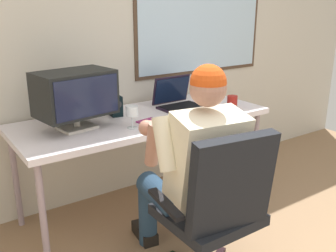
% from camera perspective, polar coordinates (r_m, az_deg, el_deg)
% --- Properties ---
extents(wall_rear, '(5.75, 0.08, 2.63)m').
position_cam_1_polar(wall_rear, '(3.07, -6.78, 13.95)').
color(wall_rear, beige).
rests_on(wall_rear, ground).
extents(desk, '(1.84, 0.73, 0.75)m').
position_cam_1_polar(desk, '(2.78, -3.64, 0.49)').
color(desk, gray).
rests_on(desk, ground).
extents(office_chair, '(0.61, 0.59, 0.94)m').
position_cam_1_polar(office_chair, '(2.05, 7.50, -11.47)').
color(office_chair, black).
rests_on(office_chair, ground).
extents(person_seated, '(0.56, 0.81, 1.24)m').
position_cam_1_polar(person_seated, '(2.19, 3.89, -6.07)').
color(person_seated, navy).
rests_on(person_seated, ground).
extents(crt_monitor, '(0.51, 0.37, 0.38)m').
position_cam_1_polar(crt_monitor, '(2.49, -13.67, 4.66)').
color(crt_monitor, beige).
rests_on(crt_monitor, desk).
extents(laptop, '(0.34, 0.30, 0.23)m').
position_cam_1_polar(laptop, '(3.00, 1.36, 4.01)').
color(laptop, black).
rests_on(laptop, desk).
extents(wine_glass, '(0.08, 0.08, 0.15)m').
position_cam_1_polar(wine_glass, '(2.48, -5.38, 2.06)').
color(wine_glass, silver).
rests_on(wine_glass, desk).
extents(desk_speaker, '(0.09, 0.10, 0.15)m').
position_cam_1_polar(desk_speaker, '(2.78, -7.77, 2.96)').
color(desk_speaker, black).
rests_on(desk_speaker, desk).
extents(cd_case, '(0.16, 0.15, 0.01)m').
position_cam_1_polar(cd_case, '(2.62, -2.77, 0.64)').
color(cd_case, '#96296A').
rests_on(cd_case, desk).
extents(coffee_mug, '(0.08, 0.08, 0.09)m').
position_cam_1_polar(coffee_mug, '(3.03, 9.52, 3.60)').
color(coffee_mug, maroon).
rests_on(coffee_mug, desk).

